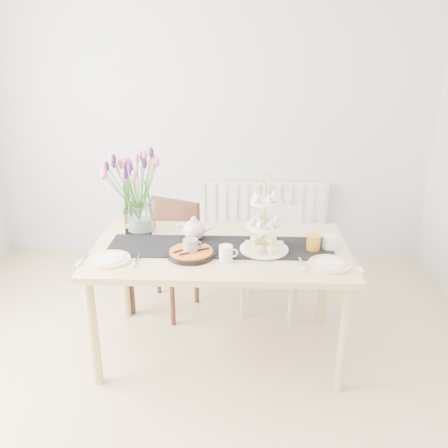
{
  "coord_description": "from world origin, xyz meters",
  "views": [
    {
      "loc": [
        0.31,
        -2.01,
        1.95
      ],
      "look_at": [
        0.2,
        0.65,
        0.93
      ],
      "focal_mm": 38.0,
      "sensor_mm": 36.0,
      "label": 1
    }
  ],
  "objects_px": {
    "teapot": "(194,230)",
    "plate_left": "(109,259)",
    "cream_jug": "(330,242)",
    "tart_tin": "(191,253)",
    "dining_table": "(220,258)",
    "mug_orange": "(313,243)",
    "plate_right": "(330,264)",
    "mug_white": "(226,254)",
    "radiator": "(262,213)",
    "chair_white": "(273,251)",
    "mug_grey": "(190,248)",
    "tulip_vase": "(138,179)",
    "chair_brown": "(169,247)",
    "cake_stand": "(265,232)"
  },
  "relations": [
    {
      "from": "teapot",
      "to": "plate_left",
      "type": "height_order",
      "value": "teapot"
    },
    {
      "from": "cream_jug",
      "to": "tart_tin",
      "type": "relative_size",
      "value": 0.31
    },
    {
      "from": "dining_table",
      "to": "cream_jug",
      "type": "relative_size",
      "value": 17.74
    },
    {
      "from": "mug_orange",
      "to": "plate_left",
      "type": "height_order",
      "value": "mug_orange"
    },
    {
      "from": "mug_orange",
      "to": "plate_right",
      "type": "relative_size",
      "value": 0.4
    },
    {
      "from": "mug_white",
      "to": "plate_left",
      "type": "xyz_separation_m",
      "value": [
        -0.69,
        -0.02,
        -0.04
      ]
    },
    {
      "from": "radiator",
      "to": "chair_white",
      "type": "distance_m",
      "value": 0.89
    },
    {
      "from": "chair_white",
      "to": "mug_grey",
      "type": "relative_size",
      "value": 7.47
    },
    {
      "from": "mug_grey",
      "to": "tulip_vase",
      "type": "bearing_deg",
      "value": 95.93
    },
    {
      "from": "tart_tin",
      "to": "mug_white",
      "type": "distance_m",
      "value": 0.22
    },
    {
      "from": "dining_table",
      "to": "plate_right",
      "type": "bearing_deg",
      "value": -19.37
    },
    {
      "from": "cream_jug",
      "to": "tart_tin",
      "type": "xyz_separation_m",
      "value": [
        -0.85,
        -0.13,
        -0.03
      ]
    },
    {
      "from": "dining_table",
      "to": "teapot",
      "type": "distance_m",
      "value": 0.25
    },
    {
      "from": "radiator",
      "to": "chair_brown",
      "type": "distance_m",
      "value": 1.17
    },
    {
      "from": "teapot",
      "to": "mug_white",
      "type": "xyz_separation_m",
      "value": [
        0.22,
        -0.3,
        -0.02
      ]
    },
    {
      "from": "chair_brown",
      "to": "tulip_vase",
      "type": "bearing_deg",
      "value": -89.63
    },
    {
      "from": "cream_jug",
      "to": "mug_grey",
      "type": "bearing_deg",
      "value": -166.42
    },
    {
      "from": "cake_stand",
      "to": "mug_orange",
      "type": "relative_size",
      "value": 4.35
    },
    {
      "from": "radiator",
      "to": "mug_orange",
      "type": "distance_m",
      "value": 1.57
    },
    {
      "from": "radiator",
      "to": "plate_right",
      "type": "bearing_deg",
      "value": -79.37
    },
    {
      "from": "chair_brown",
      "to": "mug_white",
      "type": "bearing_deg",
      "value": -35.53
    },
    {
      "from": "mug_white",
      "to": "plate_left",
      "type": "relative_size",
      "value": 0.38
    },
    {
      "from": "mug_orange",
      "to": "plate_left",
      "type": "relative_size",
      "value": 0.4
    },
    {
      "from": "tulip_vase",
      "to": "plate_left",
      "type": "bearing_deg",
      "value": -100.34
    },
    {
      "from": "chair_brown",
      "to": "radiator",
      "type": "bearing_deg",
      "value": 74.15
    },
    {
      "from": "cream_jug",
      "to": "radiator",
      "type": "bearing_deg",
      "value": 108.18
    },
    {
      "from": "mug_orange",
      "to": "plate_right",
      "type": "xyz_separation_m",
      "value": [
        0.07,
        -0.21,
        -0.04
      ]
    },
    {
      "from": "teapot",
      "to": "cream_jug",
      "type": "distance_m",
      "value": 0.86
    },
    {
      "from": "chair_brown",
      "to": "teapot",
      "type": "relative_size",
      "value": 3.63
    },
    {
      "from": "chair_white",
      "to": "dining_table",
      "type": "bearing_deg",
      "value": -109.92
    },
    {
      "from": "cake_stand",
      "to": "mug_grey",
      "type": "xyz_separation_m",
      "value": [
        -0.44,
        -0.08,
        -0.07
      ]
    },
    {
      "from": "chair_brown",
      "to": "cake_stand",
      "type": "bearing_deg",
      "value": -18.57
    },
    {
      "from": "chair_white",
      "to": "mug_orange",
      "type": "relative_size",
      "value": 7.94
    },
    {
      "from": "radiator",
      "to": "mug_orange",
      "type": "height_order",
      "value": "mug_orange"
    },
    {
      "from": "tart_tin",
      "to": "mug_orange",
      "type": "bearing_deg",
      "value": 8.51
    },
    {
      "from": "dining_table",
      "to": "mug_white",
      "type": "bearing_deg",
      "value": -77.62
    },
    {
      "from": "tart_tin",
      "to": "mug_white",
      "type": "relative_size",
      "value": 3.03
    },
    {
      "from": "tart_tin",
      "to": "teapot",
      "type": "bearing_deg",
      "value": 91.4
    },
    {
      "from": "tart_tin",
      "to": "mug_orange",
      "type": "relative_size",
      "value": 2.9
    },
    {
      "from": "plate_left",
      "to": "tulip_vase",
      "type": "bearing_deg",
      "value": 79.66
    },
    {
      "from": "tulip_vase",
      "to": "cream_jug",
      "type": "distance_m",
      "value": 1.3
    },
    {
      "from": "chair_brown",
      "to": "plate_right",
      "type": "distance_m",
      "value": 1.37
    },
    {
      "from": "tart_tin",
      "to": "cream_jug",
      "type": "bearing_deg",
      "value": 9.01
    },
    {
      "from": "mug_white",
      "to": "chair_white",
      "type": "bearing_deg",
      "value": 56.04
    },
    {
      "from": "chair_brown",
      "to": "mug_white",
      "type": "xyz_separation_m",
      "value": [
        0.47,
        -0.78,
        0.31
      ]
    },
    {
      "from": "teapot",
      "to": "tulip_vase",
      "type": "bearing_deg",
      "value": 167.44
    },
    {
      "from": "radiator",
      "to": "mug_white",
      "type": "height_order",
      "value": "mug_white"
    },
    {
      "from": "radiator",
      "to": "chair_brown",
      "type": "relative_size",
      "value": 1.43
    },
    {
      "from": "tulip_vase",
      "to": "cake_stand",
      "type": "relative_size",
      "value": 1.49
    },
    {
      "from": "chair_brown",
      "to": "cake_stand",
      "type": "distance_m",
      "value": 1.02
    }
  ]
}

